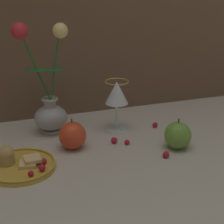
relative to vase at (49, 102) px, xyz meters
The scene contains 10 objects.
ground_plane 0.20m from the vase, 51.42° to the right, with size 2.40×2.40×0.00m, color #B7B2A3.
vase is the anchor object (origin of this frame).
plate_with_pastries 0.25m from the vase, 120.46° to the right, with size 0.18×0.18×0.06m.
wine_glass 0.21m from the vase, 11.75° to the right, with size 0.07×0.07×0.16m.
apple_beside_vase 0.40m from the vase, 34.57° to the right, with size 0.08×0.08×0.09m.
apple_near_glass 0.15m from the vase, 72.08° to the right, with size 0.08×0.08×0.09m.
berry_near_plate 0.24m from the vase, 40.34° to the right, with size 0.02×0.02×0.02m, color #AD192D.
berry_front_center 0.27m from the vase, 38.94° to the right, with size 0.02×0.02×0.02m, color #AD192D.
berry_by_glass_stem 0.39m from the vase, 44.96° to the right, with size 0.02×0.02×0.02m, color #AD192D.
berry_under_candlestick 0.35m from the vase, 12.19° to the right, with size 0.02×0.02×0.02m, color #AD192D.
Camera 1 is at (-0.27, -0.96, 0.49)m, focal length 60.00 mm.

